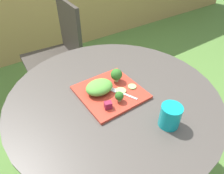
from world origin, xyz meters
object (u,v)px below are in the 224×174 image
at_px(patio_chair, 60,48).
at_px(drinking_glass, 170,117).
at_px(salad_plate, 110,92).
at_px(fork, 120,92).

bearing_deg(patio_chair, drinking_glass, -90.05).
bearing_deg(salad_plate, fork, -49.91).
height_order(salad_plate, fork, fork).
bearing_deg(drinking_glass, fork, 101.92).
relative_size(patio_chair, salad_plate, 3.04).
xyz_separation_m(patio_chair, salad_plate, (-0.09, -0.89, 0.18)).
height_order(patio_chair, fork, patio_chair).
bearing_deg(fork, drinking_glass, -78.08).
xyz_separation_m(patio_chair, fork, (-0.06, -0.93, 0.19)).
relative_size(salad_plate, fork, 1.99).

